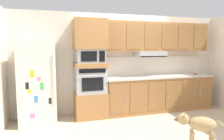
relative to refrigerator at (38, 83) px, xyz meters
The scene contains 14 objects.
ground_plane 2.37m from the refrigerator, 18.03° to the right, with size 9.60×9.60×0.00m, color beige.
back_kitchen_wall 2.16m from the refrigerator, 11.65° to the left, with size 6.20×0.12×2.50m, color silver.
refrigerator is the anchor object (origin of this frame).
oven_base_cabinet 1.31m from the refrigerator, ahead, with size 0.74×0.62×0.60m, color #A8703D.
built_in_oven 1.17m from the refrigerator, ahead, with size 0.70×0.62×0.60m.
appliance_mid_shelf 1.23m from the refrigerator, ahead, with size 0.74×0.62×0.10m, color #A8703D.
microwave 1.31m from the refrigerator, ahead, with size 0.64×0.54×0.32m.
appliance_upper_cabinet 1.59m from the refrigerator, ahead, with size 0.74×0.62×0.68m, color #A8703D.
lower_cabinet_run 3.02m from the refrigerator, ahead, with size 2.89×0.63×0.88m.
countertop_slab 2.99m from the refrigerator, ahead, with size 2.93×0.64×0.04m, color beige.
backsplash_panel 3.02m from the refrigerator, ahead, with size 2.93×0.02×0.50m, color white.
upper_cabinet_with_hood 3.15m from the refrigerator, ahead, with size 2.89×0.48×0.88m.
screwdriver 4.13m from the refrigerator, ahead, with size 0.17×0.16×0.03m.
dog 3.28m from the refrigerator, 37.21° to the right, with size 0.74×0.45×0.59m.
Camera 1 is at (-1.81, -4.02, 1.66)m, focal length 33.17 mm.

